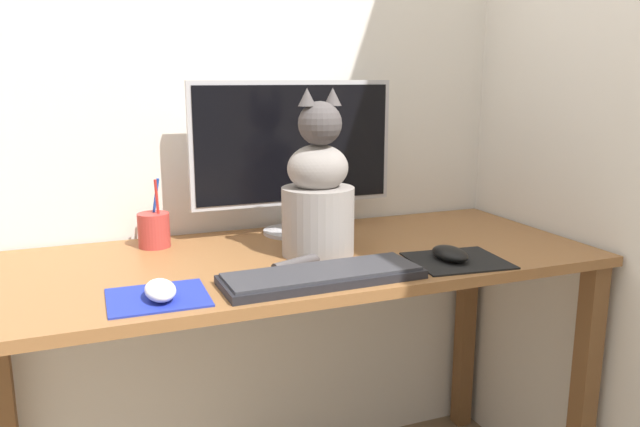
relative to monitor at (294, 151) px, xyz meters
name	(u,v)px	position (x,y,z in m)	size (l,w,h in m)	color
wall_back	(253,46)	(-0.07, 0.13, 0.28)	(7.00, 0.04, 2.50)	silver
wall_side_right	(560,46)	(0.69, -0.21, 0.28)	(0.04, 7.00, 2.50)	silver
desk	(295,296)	(-0.07, -0.21, -0.33)	(1.47, 0.60, 0.75)	brown
monitor	(294,151)	(0.00, 0.00, 0.00)	(0.56, 0.17, 0.41)	#B2B2B7
keyboard	(322,276)	(-0.08, -0.41, -0.22)	(0.43, 0.16, 0.02)	black
mousepad_left	(158,298)	(-0.42, -0.39, -0.23)	(0.19, 0.17, 0.00)	#1E2D9E
mousepad_right	(457,261)	(0.27, -0.40, -0.23)	(0.23, 0.21, 0.00)	black
computer_mouse_left	(160,290)	(-0.42, -0.41, -0.21)	(0.06, 0.10, 0.04)	white
computer_mouse_right	(450,253)	(0.25, -0.39, -0.21)	(0.07, 0.11, 0.03)	black
cat	(318,195)	(-0.02, -0.22, -0.08)	(0.24, 0.22, 0.40)	gray
pen_cup	(154,230)	(-0.38, 0.00, -0.18)	(0.08, 0.08, 0.18)	#B23833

